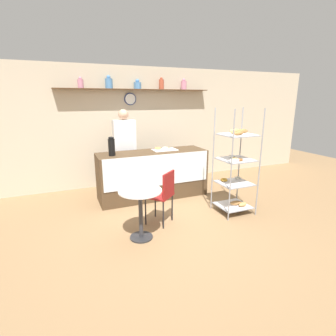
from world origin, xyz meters
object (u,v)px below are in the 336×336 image
at_px(donut_tray_counter, 164,149).
at_px(coffee_carafe, 112,146).
at_px(cafe_chair, 164,192).
at_px(pastry_rack, 236,168).
at_px(cafe_table, 140,203).
at_px(person_worker, 125,147).

bearing_deg(donut_tray_counter, coffee_carafe, -171.48).
height_order(cafe_chair, donut_tray_counter, donut_tray_counter).
distance_m(pastry_rack, coffee_carafe, 2.28).
bearing_deg(cafe_chair, coffee_carafe, -104.52).
relative_size(cafe_chair, coffee_carafe, 2.47).
xyz_separation_m(cafe_table, coffee_carafe, (-0.09, 1.46, 0.58)).
relative_size(cafe_table, coffee_carafe, 2.09).
bearing_deg(person_worker, donut_tray_counter, -37.37).
relative_size(pastry_rack, coffee_carafe, 5.14).
relative_size(pastry_rack, person_worker, 1.04).
height_order(pastry_rack, person_worker, pastry_rack).
xyz_separation_m(pastry_rack, coffee_carafe, (-1.90, 1.22, 0.31)).
bearing_deg(person_worker, coffee_carafe, -120.57).
bearing_deg(person_worker, cafe_chair, -85.03).
distance_m(person_worker, coffee_carafe, 0.82).
bearing_deg(coffee_carafe, cafe_chair, -63.65).
bearing_deg(donut_tray_counter, cafe_table, -121.93).
height_order(coffee_carafe, donut_tray_counter, coffee_carafe).
height_order(pastry_rack, donut_tray_counter, pastry_rack).
bearing_deg(cafe_chair, donut_tray_counter, -152.88).
bearing_deg(person_worker, pastry_rack, -52.02).
distance_m(cafe_chair, donut_tray_counter, 1.49).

